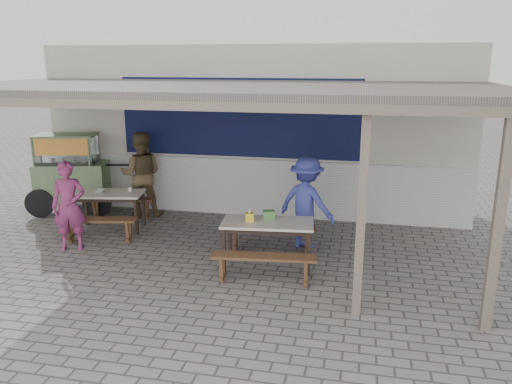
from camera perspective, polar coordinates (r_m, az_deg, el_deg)
The scene contains 17 objects.
ground at distance 7.98m, azimuth -5.84°, elevation -8.82°, with size 60.00×60.00×0.00m, color slate.
back_wall at distance 10.87m, azimuth -0.28°, elevation 7.06°, with size 9.00×1.28×3.50m.
warung_roof at distance 8.18m, azimuth -4.28°, elevation 11.46°, with size 9.00×4.21×2.81m.
table_left at distance 9.92m, azimuth -16.42°, elevation -0.53°, with size 1.36×0.89×0.75m.
bench_left_street at distance 9.39m, azimuth -17.50°, elevation -3.59°, with size 1.39×0.53×0.45m.
bench_left_wall at distance 10.63m, azimuth -15.20°, elevation -1.30°, with size 1.39×0.53×0.45m.
table_right at distance 7.83m, azimuth 1.34°, elevation -3.95°, with size 1.49×0.83×0.75m.
bench_right_street at distance 7.34m, azimuth 0.88°, elevation -8.05°, with size 1.55×0.44×0.45m.
bench_right_wall at distance 8.56m, azimuth 1.70°, elevation -4.64°, with size 1.55×0.44×0.45m.
vendor_cart at distance 11.34m, azimuth -20.43°, elevation 2.34°, with size 2.00×1.19×1.69m.
patron_street_side at distance 9.11m, azimuth -20.59°, elevation -1.51°, with size 0.57×0.37×1.56m, color #802D5B.
patron_wall_side at distance 10.65m, azimuth -12.97°, elevation 1.98°, with size 0.87×0.67×1.78m, color brown.
patron_right_table at distance 8.65m, azimuth 5.78°, elevation -1.25°, with size 1.04×0.60×1.61m, color #3A429D.
tissue_box at distance 7.81m, azimuth -0.74°, elevation -2.87°, with size 0.13×0.13×0.13m, color gold.
donation_box at distance 7.96m, azimuth 1.49°, elevation -2.57°, with size 0.19×0.12×0.12m, color #437F38.
condiment_jar at distance 9.89m, azimuth -14.22°, elevation 0.32°, with size 0.07×0.07×0.08m, color silver.
condiment_bowl at distance 9.97m, azimuth -17.51°, elevation 0.10°, with size 0.19×0.19×0.05m, color white.
Camera 1 is at (2.31, -6.94, 3.19)m, focal length 35.00 mm.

